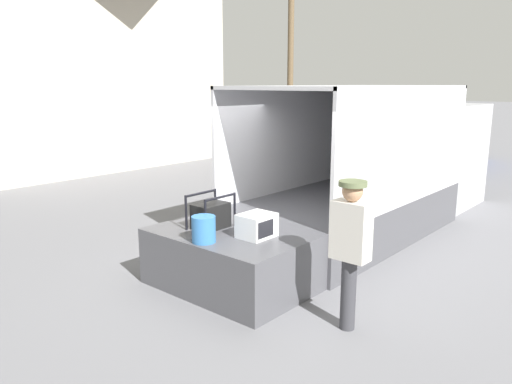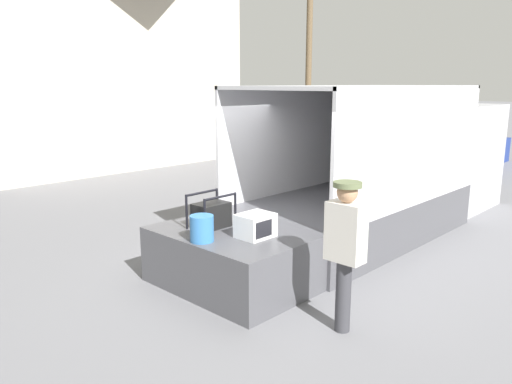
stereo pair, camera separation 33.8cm
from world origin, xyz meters
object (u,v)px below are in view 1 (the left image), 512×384
at_px(orange_bucket, 204,229).
at_px(microwave, 257,225).
at_px(worker_person, 351,239).
at_px(utility_pole, 291,55).
at_px(box_truck, 394,173).
at_px(pickup_truck_blue, 436,148).
at_px(portable_generator, 212,215).

bearing_deg(orange_bucket, microwave, -31.44).
xyz_separation_m(worker_person, utility_pole, (14.22, 11.62, 3.01)).
bearing_deg(worker_person, utility_pole, 39.26).
bearing_deg(orange_bucket, box_truck, 0.53).
distance_m(microwave, pickup_truck_blue, 12.90).
height_order(box_truck, worker_person, box_truck).
distance_m(portable_generator, worker_person, 2.27).
relative_size(portable_generator, pickup_truck_blue, 0.11).
height_order(portable_generator, pickup_truck_blue, pickup_truck_blue).
xyz_separation_m(microwave, pickup_truck_blue, (12.65, 2.48, -0.37)).
relative_size(pickup_truck_blue, utility_pole, 0.68).
bearing_deg(box_truck, utility_pole, 46.75).
distance_m(microwave, utility_pole, 17.69).
relative_size(worker_person, utility_pole, 0.23).
bearing_deg(pickup_truck_blue, box_truck, -164.97).
xyz_separation_m(box_truck, orange_bucket, (-5.65, -0.05, 0.03)).
bearing_deg(microwave, orange_bucket, 148.56).
bearing_deg(utility_pole, worker_person, -140.74).
bearing_deg(utility_pole, microwave, -144.38).
height_order(box_truck, utility_pole, utility_pole).
height_order(portable_generator, utility_pole, utility_pole).
bearing_deg(pickup_truck_blue, worker_person, -162.69).
bearing_deg(utility_pole, portable_generator, -146.70).
distance_m(portable_generator, pickup_truck_blue, 12.86).
distance_m(box_truck, utility_pole, 13.69).
bearing_deg(pickup_truck_blue, microwave, -168.90).
bearing_deg(pickup_truck_blue, utility_pole, 78.91).
bearing_deg(portable_generator, box_truck, -3.92).
distance_m(microwave, portable_generator, 0.79).
bearing_deg(pickup_truck_blue, portable_generator, -172.41).
relative_size(box_truck, worker_person, 4.00).
distance_m(box_truck, portable_generator, 5.12).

